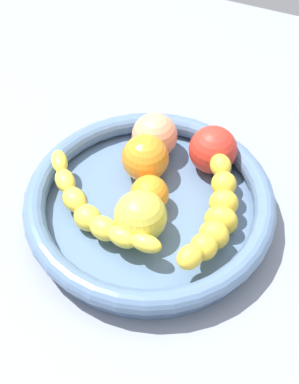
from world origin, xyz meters
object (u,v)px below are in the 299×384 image
object	(u,v)px
fruit_bowl	(149,204)
orange_front	(145,158)
peach_blush	(155,136)
banana_draped_right	(91,210)
tomato_red	(213,150)
banana_draped_left	(216,216)
orange_mid_left	(149,195)
apple_yellow	(141,216)

from	to	relation	value
fruit_bowl	orange_front	bearing A→B (deg)	29.98
orange_front	peach_blush	world-z (taller)	same
banana_draped_right	tomato_red	world-z (taller)	tomato_red
banana_draped_left	banana_draped_right	xyz separation A→B (cm)	(-5.21, 15.05, -0.62)
banana_draped_left	peach_blush	world-z (taller)	peach_blush
tomato_red	peach_blush	size ratio (longest dim) A/B	1.02
orange_mid_left	banana_draped_left	bearing A→B (deg)	-91.07
orange_front	apple_yellow	bearing A→B (deg)	-158.72
banana_draped_right	tomato_red	xyz separation A→B (cm)	(16.12, -10.75, 0.81)
apple_yellow	tomato_red	bearing A→B (deg)	-16.12
banana_draped_left	apple_yellow	size ratio (longest dim) A/B	2.90
orange_mid_left	tomato_red	world-z (taller)	tomato_red
banana_draped_left	peach_blush	xyz separation A→B (cm)	(10.23, 12.98, 0.11)
fruit_bowl	banana_draped_left	world-z (taller)	banana_draped_left
banana_draped_right	apple_yellow	distance (cm)	6.59
fruit_bowl	orange_mid_left	world-z (taller)	orange_mid_left
orange_front	orange_mid_left	bearing A→B (deg)	-150.84
orange_mid_left	tomato_red	size ratio (longest dim) A/B	0.75
orange_front	apple_yellow	xyz separation A→B (cm)	(-9.60, -3.74, 0.05)
orange_front	orange_mid_left	size ratio (longest dim) A/B	1.29
fruit_bowl	tomato_red	bearing A→B (deg)	-25.80
banana_draped_left	orange_front	distance (cm)	13.56
banana_draped_right	apple_yellow	world-z (taller)	apple_yellow
banana_draped_right	orange_front	world-z (taller)	orange_front
apple_yellow	peach_blush	bearing A→B (deg)	17.07
banana_draped_right	apple_yellow	xyz separation A→B (cm)	(1.20, -6.44, 0.77)
tomato_red	orange_front	bearing A→B (deg)	123.47
orange_front	peach_blush	bearing A→B (deg)	7.77
banana_draped_right	orange_front	xyz separation A→B (cm)	(10.80, -2.70, 0.72)
orange_mid_left	apple_yellow	xyz separation A→B (cm)	(-4.18, -0.72, 0.81)
orange_front	banana_draped_right	bearing A→B (deg)	165.96
orange_mid_left	peach_blush	size ratio (longest dim) A/B	0.77
banana_draped_left	fruit_bowl	bearing A→B (deg)	87.42
fruit_bowl	banana_draped_left	size ratio (longest dim) A/B	1.72
apple_yellow	peach_blush	xyz separation A→B (cm)	(14.24, 4.37, -0.04)
orange_mid_left	apple_yellow	bearing A→B (deg)	-170.27
orange_front	tomato_red	distance (cm)	9.65
orange_mid_left	peach_blush	distance (cm)	10.72
fruit_bowl	apple_yellow	size ratio (longest dim) A/B	4.99
orange_front	apple_yellow	distance (cm)	10.30
fruit_bowl	tomato_red	size ratio (longest dim) A/B	4.93
fruit_bowl	orange_front	world-z (taller)	orange_front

